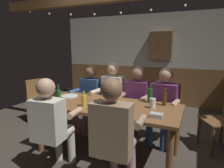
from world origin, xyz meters
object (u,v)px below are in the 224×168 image
at_px(person_5, 114,131).
at_px(pint_glass_3, 53,95).
at_px(person_3, 163,102).
at_px(pint_glass_4, 113,95).
at_px(person_2, 136,99).
at_px(plate_0, 70,96).
at_px(person_4, 52,122).
at_px(table_candle, 121,104).
at_px(wall_dart_cabinet, 161,46).
at_px(chair_empty_near_left, 224,119).
at_px(pint_glass_0, 153,103).
at_px(bottle_0, 58,95).
at_px(bottle_2, 84,101).
at_px(pint_glass_5, 115,110).
at_px(dining_table, 107,111).
at_px(bottle_3, 150,95).
at_px(person_1, 111,95).
at_px(pint_glass_2, 115,97).
at_px(condiment_caddy, 156,115).
at_px(person_0, 89,95).
at_px(bottle_1, 165,98).
at_px(chair_empty_near_right, 39,99).
at_px(pint_glass_1, 53,100).

xyz_separation_m(person_5, pint_glass_3, (-1.22, 0.52, 0.13)).
distance_m(person_3, pint_glass_4, 0.82).
bearing_deg(person_2, pint_glass_3, 40.38).
xyz_separation_m(person_3, plate_0, (-1.41, -0.53, 0.07)).
bearing_deg(person_4, person_2, 58.97).
distance_m(table_candle, wall_dart_cabinet, 2.91).
xyz_separation_m(chair_empty_near_left, pint_glass_0, (-0.92, -0.74, 0.33)).
xyz_separation_m(pint_glass_4, wall_dart_cabinet, (0.23, 2.50, 0.74)).
distance_m(table_candle, bottle_0, 0.94).
height_order(person_5, bottle_2, person_5).
xyz_separation_m(plate_0, pint_glass_5, (1.02, -0.51, 0.06)).
bearing_deg(dining_table, person_5, -58.75).
relative_size(person_2, wall_dart_cabinet, 1.74).
bearing_deg(pint_glass_4, pint_glass_3, -153.04).
bearing_deg(table_candle, plate_0, 169.16).
xyz_separation_m(bottle_0, pint_glass_4, (0.67, 0.44, -0.02)).
xyz_separation_m(bottle_3, wall_dart_cabinet, (-0.33, 2.44, 0.71)).
bearing_deg(pint_glass_4, person_1, 116.80).
bearing_deg(person_3, wall_dart_cabinet, -67.86).
distance_m(chair_empty_near_left, pint_glass_5, 1.76).
bearing_deg(pint_glass_4, table_candle, -49.58).
xyz_separation_m(pint_glass_3, pint_glass_4, (0.79, 0.40, -0.00)).
bearing_deg(person_1, chair_empty_near_left, -169.89).
relative_size(plate_0, pint_glass_2, 1.93).
height_order(bottle_3, wall_dart_cabinet, wall_dart_cabinet).
relative_size(condiment_caddy, bottle_2, 0.67).
relative_size(bottle_0, bottle_3, 0.90).
relative_size(person_0, person_4, 1.00).
bearing_deg(wall_dart_cabinet, bottle_0, -107.12).
distance_m(table_candle, bottle_2, 0.50).
xyz_separation_m(person_0, condiment_caddy, (1.42, -0.89, 0.11)).
xyz_separation_m(dining_table, pint_glass_0, (0.63, 0.08, 0.16)).
bearing_deg(pint_glass_2, condiment_caddy, -31.62).
bearing_deg(plate_0, person_5, -35.23).
relative_size(person_1, pint_glass_3, 8.62).
xyz_separation_m(bottle_0, pint_glass_2, (0.75, 0.36, -0.03)).
height_order(person_1, wall_dart_cabinet, wall_dart_cabinet).
distance_m(bottle_1, pint_glass_5, 0.79).
xyz_separation_m(pint_glass_5, wall_dart_cabinet, (-0.08, 3.13, 0.75)).
xyz_separation_m(dining_table, pint_glass_4, (-0.03, 0.27, 0.17)).
xyz_separation_m(person_4, chair_empty_near_left, (1.95, 1.49, -0.19)).
bearing_deg(dining_table, chair_empty_near_right, 163.39).
relative_size(person_0, condiment_caddy, 8.54).
bearing_deg(person_5, chair_empty_near_right, 148.74).
relative_size(person_3, wall_dart_cabinet, 1.73).
height_order(person_3, plate_0, person_3).
bearing_deg(dining_table, person_3, 45.23).
bearing_deg(person_3, pint_glass_2, 47.44).
relative_size(pint_glass_1, pint_glass_2, 0.76).
bearing_deg(person_4, bottle_2, 62.69).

